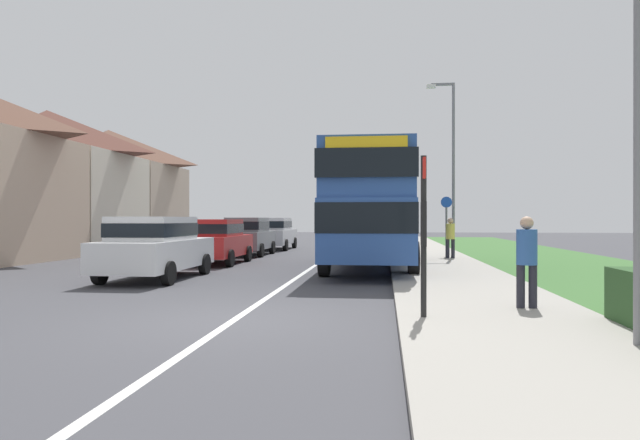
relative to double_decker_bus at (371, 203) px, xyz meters
The scene contains 16 objects.
ground_plane 10.12m from the double_decker_bus, 101.43° to the right, with size 120.00×120.00×0.00m, color #424247.
lane_marking_centre 3.36m from the double_decker_bus, 139.16° to the right, with size 0.14×60.00×0.01m, color silver.
pavement_near_side 4.80m from the double_decker_bus, 58.78° to the right, with size 3.20×68.00×0.12m, color #9E998E.
grass_verge_seaward 7.80m from the double_decker_bus, 29.47° to the right, with size 6.00×68.00×0.08m, color #3D6B33.
double_decker_bus is the anchor object (origin of this frame).
parked_car_white 7.04m from the double_decker_bus, 145.15° to the right, with size 1.97×4.48×1.69m.
parked_car_red 5.84m from the double_decker_bus, 168.21° to the left, with size 1.88×4.06×1.61m.
parked_car_grey 8.30m from the double_decker_bus, 133.04° to the left, with size 1.88×3.95×1.68m.
parked_car_silver 12.26m from the double_decker_bus, 116.34° to the left, with size 1.93×4.56×1.68m.
pedestrian_at_stop 9.14m from the double_decker_bus, 71.76° to the right, with size 0.34×0.34×1.67m.
pedestrian_walking_away 4.80m from the double_decker_bus, 50.31° to the left, with size 0.34×0.34×1.67m.
bus_stop_sign 9.75m from the double_decker_bus, 83.87° to the right, with size 0.09×0.52×2.60m.
cycle_route_sign 5.34m from the double_decker_bus, 56.58° to the left, with size 0.44×0.08×2.52m.
street_lamp_near 11.97m from the double_decker_bus, 73.55° to the right, with size 1.14×0.20×6.91m.
street_lamp_mid 6.22m from the double_decker_bus, 57.67° to the left, with size 1.14×0.20×7.20m.
house_terrace_far_side 16.85m from the double_decker_bus, 164.48° to the left, with size 7.99×24.70×7.03m.
Camera 1 is at (2.40, -8.72, 1.63)m, focal length 31.44 mm.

